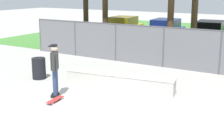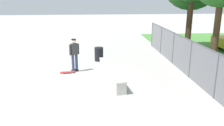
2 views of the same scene
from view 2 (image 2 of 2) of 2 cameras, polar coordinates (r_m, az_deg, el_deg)
The scene contains 6 objects.
ground_plane at distance 12.11m, azimuth -8.18°, elevation -4.19°, with size 80.00×80.00×0.00m, color #ADAAA3.
concrete_ledge at distance 12.12m, azimuth -0.21°, elevation -2.51°, with size 4.25×1.03×0.59m.
skateboarder at distance 13.28m, azimuth -8.95°, elevation 2.26°, with size 0.42×0.52×1.84m.
skateboard at distance 13.28m, azimuth -10.57°, elevation -2.13°, with size 0.30×0.82×0.09m.
chainlink_fence at distance 12.79m, azimuth 18.21°, elevation 1.18°, with size 15.79×0.07×1.95m.
trash_bin at distance 15.46m, azimuth -3.14°, elevation 2.14°, with size 0.56×0.56×0.88m, color black.
Camera 2 is at (11.35, 0.73, 4.17)m, focal length 38.37 mm.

